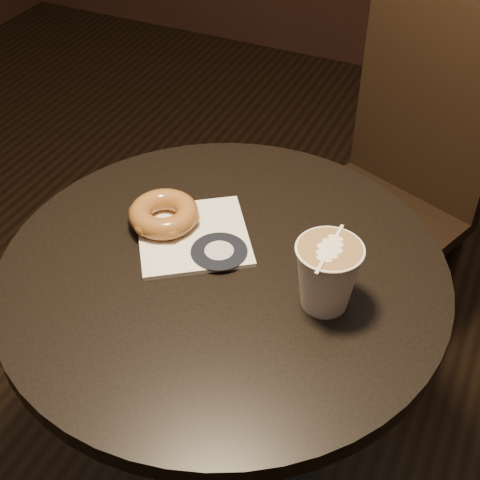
# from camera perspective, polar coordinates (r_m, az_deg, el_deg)

# --- Properties ---
(cafe_table) EXTENTS (0.70, 0.70, 0.75)m
(cafe_table) POSITION_cam_1_polar(r_m,az_deg,el_deg) (1.18, -1.29, -9.29)
(cafe_table) COLOR black
(cafe_table) RESTS_ON ground
(chair) EXTENTS (0.48, 0.48, 0.94)m
(chair) POSITION_cam_1_polar(r_m,az_deg,el_deg) (1.66, 13.24, 5.47)
(chair) COLOR black
(chair) RESTS_ON ground
(pastry_bag) EXTENTS (0.24, 0.24, 0.01)m
(pastry_bag) POSITION_cam_1_polar(r_m,az_deg,el_deg) (1.09, -4.02, 0.37)
(pastry_bag) COLOR white
(pastry_bag) RESTS_ON cafe_table
(doughnut) EXTENTS (0.11, 0.11, 0.04)m
(doughnut) POSITION_cam_1_polar(r_m,az_deg,el_deg) (1.10, -6.51, 2.23)
(doughnut) COLOR brown
(doughnut) RESTS_ON pastry_bag
(latte_cup) EXTENTS (0.10, 0.10, 0.11)m
(latte_cup) POSITION_cam_1_polar(r_m,az_deg,el_deg) (0.95, 7.42, -3.09)
(latte_cup) COLOR white
(latte_cup) RESTS_ON cafe_table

